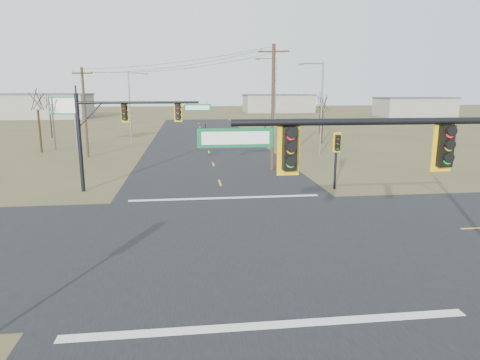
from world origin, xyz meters
name	(u,v)px	position (x,y,z in m)	size (l,w,h in m)	color
ground	(240,239)	(0.00, 0.00, 0.00)	(320.00, 320.00, 0.00)	brown
road_ew	(240,238)	(0.00, 0.00, 0.01)	(160.00, 14.00, 0.02)	black
road_ns	(240,238)	(0.00, 0.00, 0.01)	(14.00, 160.00, 0.02)	black
stop_bar_near	(271,325)	(0.00, -7.50, 0.03)	(12.00, 0.40, 0.01)	silver
stop_bar_far	(225,198)	(0.00, 7.50, 0.03)	(12.00, 0.40, 0.01)	silver
mast_arm_near	(448,167)	(4.28, -8.64, 4.81)	(10.33, 0.42, 6.59)	black
mast_arm_far	(127,121)	(-6.22, 10.62, 4.72)	(8.83, 0.57, 6.50)	black
pedestal_signal_ne	(337,147)	(7.74, 9.08, 2.92)	(0.59, 0.50, 3.94)	black
utility_pole_near	(273,107)	(4.81, 16.64, 5.34)	(2.47, 0.80, 10.34)	#45321D
utility_pole_far	(85,111)	(-12.39, 26.02, 4.64)	(2.10, 0.80, 8.89)	#45321D
highway_sign	(64,112)	(-16.08, 32.06, 4.22)	(3.16, 0.46, 5.96)	slate
streetlight_a	(320,104)	(11.21, 24.38, 5.32)	(2.63, 0.25, 9.48)	slate
streetlight_b	(274,92)	(10.61, 45.31, 6.39)	(3.18, 0.51, 11.37)	slate
streetlight_c	(131,104)	(-9.14, 36.57, 4.99)	(2.49, 0.40, 8.90)	slate
bare_tree_a	(37,99)	(-18.14, 29.98, 5.71)	(3.51, 3.51, 7.22)	black
bare_tree_b	(49,101)	(-21.34, 44.61, 5.16)	(2.92, 2.92, 6.45)	black
bare_tree_c	(323,101)	(14.63, 33.92, 5.28)	(3.15, 3.15, 6.73)	black
bare_tree_d	(321,101)	(17.79, 45.00, 4.95)	(2.51, 2.51, 6.15)	black
warehouse_left	(28,106)	(-40.00, 90.00, 2.75)	(28.00, 14.00, 5.50)	gray
warehouse_mid	(278,104)	(25.00, 110.00, 2.50)	(20.00, 12.00, 5.00)	gray
warehouse_right	(414,107)	(55.00, 85.00, 2.25)	(18.00, 10.00, 4.50)	gray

